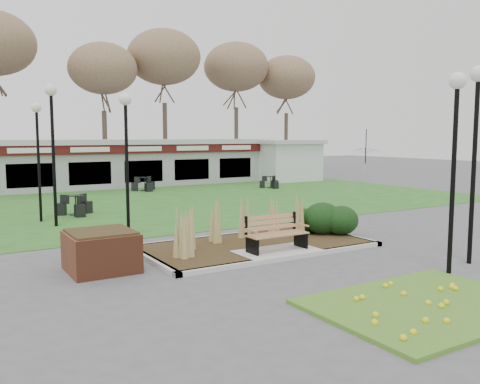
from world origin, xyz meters
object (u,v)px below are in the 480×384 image
lamp_post_mid_right (126,134)px  patio_umbrella (366,161)px  lamp_post_near_left (455,129)px  lamp_post_far_left (52,123)px  bistro_set_b (76,208)px  lamp_post_near_right (476,121)px  lamp_post_mid_left (37,135)px  park_bench (275,233)px  brick_planter (101,251)px  food_pavilion (84,164)px  service_hut (287,160)px  bistro_set_c (271,184)px  bistro_set_d (145,186)px

lamp_post_mid_right → patio_umbrella: bearing=25.8°
lamp_post_near_left → lamp_post_far_left: (-6.20, 11.07, 0.27)m
lamp_post_mid_right → bistro_set_b: lamp_post_mid_right is taller
lamp_post_near_right → lamp_post_mid_left: lamp_post_near_right is taller
park_bench → lamp_post_near_left: 5.07m
brick_planter → food_pavilion: bearing=76.9°
lamp_post_near_left → patio_umbrella: size_ratio=1.84×
service_hut → bistro_set_c: service_hut is taller
brick_planter → bistro_set_c: size_ratio=1.15×
park_bench → lamp_post_mid_left: size_ratio=0.39×
lamp_post_far_left → bistro_set_c: size_ratio=3.71×
food_pavilion → brick_planter: bearing=-103.1°
bistro_set_c → food_pavilion: bearing=149.8°
bistro_set_c → lamp_post_far_left: bearing=-153.6°
lamp_post_mid_left → lamp_post_far_left: 1.36m
lamp_post_near_right → park_bench: bearing=137.6°
park_bench → lamp_post_near_right: lamp_post_near_right is taller
bistro_set_b → bistro_set_d: (5.51, 7.06, -0.00)m
lamp_post_mid_right → lamp_post_far_left: bearing=110.3°
lamp_post_near_left → lamp_post_mid_left: lamp_post_near_left is taller
lamp_post_mid_right → food_pavilion: bearing=80.3°
lamp_post_mid_right → lamp_post_far_left: 3.90m
park_bench → lamp_post_mid_right: lamp_post_mid_right is taller
service_hut → bistro_set_d: size_ratio=3.03×
lamp_post_near_left → lamp_post_near_right: bearing=18.9°
service_hut → lamp_post_near_left: size_ratio=0.98×
bistro_set_c → patio_umbrella: bearing=-12.1°
service_hut → lamp_post_mid_right: bearing=-139.1°
food_pavilion → bistro_set_c: bearing=-30.2°
bistro_set_b → brick_planter: bearing=-99.6°
lamp_post_mid_left → bistro_set_d: bearing=48.8°
lamp_post_near_left → lamp_post_far_left: size_ratio=0.92×
service_hut → patio_umbrella: bearing=-63.4°
lamp_post_near_right → bistro_set_b: (-6.47, 12.73, -3.21)m
bistro_set_b → bistro_set_c: bistro_set_b is taller
food_pavilion → service_hut: (13.50, -1.96, -0.03)m
brick_planter → service_hut: (17.90, 17.00, 0.97)m
lamp_post_near_right → bistro_set_b: bearing=117.0°
brick_planter → lamp_post_near_left: 8.39m
bistro_set_b → lamp_post_near_left: bearing=-69.2°
lamp_post_near_left → patio_umbrella: lamp_post_near_left is taller
food_pavilion → lamp_post_near_left: size_ratio=5.48×
service_hut → lamp_post_near_left: 24.40m
service_hut → bistro_set_c: 5.45m
lamp_post_near_right → bistro_set_c: lamp_post_near_right is taller
patio_umbrella → brick_planter: bearing=-149.5°
food_pavilion → lamp_post_mid_left: bearing=-111.4°
brick_planter → lamp_post_mid_right: lamp_post_mid_right is taller
park_bench → bistro_set_d: 16.74m
patio_umbrella → lamp_post_far_left: bearing=-164.9°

